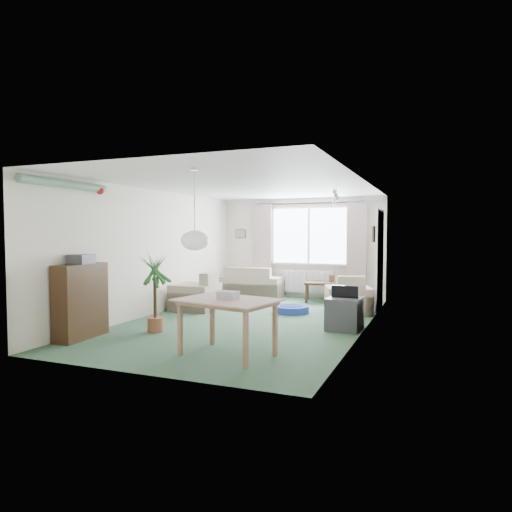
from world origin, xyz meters
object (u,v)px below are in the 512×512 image
at_px(coffee_table, 327,292).
at_px(bookshelf, 81,301).
at_px(houseplant, 155,293).
at_px(pet_bed, 291,309).
at_px(sofa, 252,282).
at_px(dining_table, 227,328).
at_px(tv_cube, 345,314).
at_px(armchair_left, 195,291).
at_px(armchair_corner, 348,294).

height_order(coffee_table, bookshelf, bookshelf).
distance_m(houseplant, pet_bed, 2.92).
relative_size(sofa, pet_bed, 2.19).
xyz_separation_m(sofa, dining_table, (1.70, -4.92, -0.02)).
bearing_deg(dining_table, tv_cube, 62.32).
bearing_deg(bookshelf, pet_bed, 51.24).
relative_size(armchair_left, tv_cube, 1.50).
distance_m(armchair_corner, bookshelf, 4.90).
bearing_deg(armchair_corner, tv_cube, 79.15).
distance_m(bookshelf, dining_table, 2.44).
height_order(bookshelf, houseplant, houseplant).
bearing_deg(houseplant, pet_bed, 58.58).
bearing_deg(armchair_left, tv_cube, 73.18).
bearing_deg(armchair_left, sofa, 165.66).
bearing_deg(tv_cube, houseplant, -151.89).
bearing_deg(armchair_left, bookshelf, -10.08).
height_order(armchair_left, houseplant, houseplant).
xyz_separation_m(armchair_corner, armchair_left, (-2.98, -0.77, 0.01)).
relative_size(sofa, houseplant, 1.21).
xyz_separation_m(houseplant, pet_bed, (1.50, 2.45, -0.55)).
relative_size(armchair_left, bookshelf, 0.78).
bearing_deg(bookshelf, houseplant, 41.48).
relative_size(bookshelf, houseplant, 0.90).
distance_m(coffee_table, houseplant, 4.51).
bearing_deg(coffee_table, tv_cube, -71.56).
bearing_deg(armchair_left, houseplant, 8.69).
bearing_deg(pet_bed, coffee_table, 78.72).
height_order(armchair_corner, bookshelf, bookshelf).
height_order(sofa, coffee_table, sofa).
xyz_separation_m(houseplant, dining_table, (1.66, -0.82, -0.26)).
height_order(armchair_left, bookshelf, bookshelf).
bearing_deg(coffee_table, bookshelf, -118.06).
relative_size(sofa, coffee_table, 1.48).
relative_size(coffee_table, pet_bed, 1.47).
xyz_separation_m(coffee_table, pet_bed, (-0.33, -1.65, -0.16)).
bearing_deg(armchair_left, pet_bed, 98.13).
distance_m(armchair_left, pet_bed, 2.00).
bearing_deg(houseplant, tv_cube, 24.99).
relative_size(coffee_table, houseplant, 0.82).
height_order(armchair_corner, dining_table, armchair_corner).
height_order(sofa, armchair_corner, armchair_corner).
relative_size(houseplant, dining_table, 1.09).
relative_size(coffee_table, tv_cube, 1.75).
bearing_deg(coffee_table, houseplant, -114.00).
distance_m(coffee_table, bookshelf, 5.54).
xyz_separation_m(armchair_corner, bookshelf, (-3.32, -3.61, 0.18)).
bearing_deg(armchair_corner, armchair_left, -4.64).
bearing_deg(dining_table, bookshelf, 179.07).
relative_size(dining_table, tv_cube, 1.97).
height_order(sofa, dining_table, sofa).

